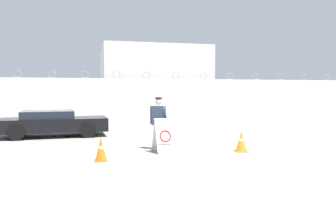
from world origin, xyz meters
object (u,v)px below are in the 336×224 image
object	(u,v)px
barricade_sign	(164,135)
traffic_cone_mid	(241,141)
security_guard	(159,120)
traffic_cone_near	(101,149)
parked_car_front_coupe	(53,123)

from	to	relation	value
barricade_sign	traffic_cone_mid	size ratio (longest dim) A/B	1.60
barricade_sign	security_guard	distance (m)	0.69
security_guard	traffic_cone_near	world-z (taller)	security_guard
barricade_sign	traffic_cone_mid	bearing A→B (deg)	-15.79
parked_car_front_coupe	traffic_cone_near	bearing A→B (deg)	-75.34
traffic_cone_near	parked_car_front_coupe	world-z (taller)	parked_car_front_coupe
traffic_cone_near	security_guard	bearing A→B (deg)	34.73
barricade_sign	security_guard	world-z (taller)	security_guard
barricade_sign	security_guard	bearing A→B (deg)	91.87
barricade_sign	security_guard	size ratio (longest dim) A/B	0.63
security_guard	traffic_cone_mid	world-z (taller)	security_guard
security_guard	traffic_cone_near	distance (m)	2.57
traffic_cone_near	barricade_sign	bearing A→B (deg)	23.50
security_guard	parked_car_front_coupe	world-z (taller)	security_guard
traffic_cone_mid	barricade_sign	bearing A→B (deg)	169.03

